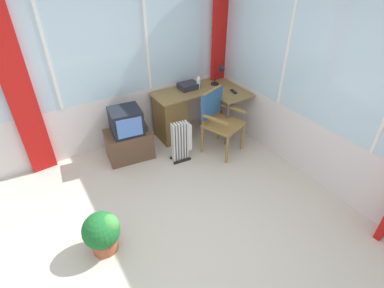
# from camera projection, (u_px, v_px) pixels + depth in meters

# --- Properties ---
(ground) EXTENTS (4.94, 5.17, 0.06)m
(ground) POSITION_uv_depth(u_px,v_px,m) (182.00, 236.00, 3.35)
(ground) COLOR beige
(north_window_panel) EXTENTS (3.94, 0.07, 2.71)m
(north_window_panel) POSITION_uv_depth(u_px,v_px,m) (102.00, 60.00, 4.06)
(north_window_panel) COLOR silver
(north_window_panel) RESTS_ON ground
(east_window_panel) EXTENTS (0.07, 4.17, 2.71)m
(east_window_panel) POSITION_uv_depth(u_px,v_px,m) (332.00, 82.00, 3.43)
(east_window_panel) COLOR silver
(east_window_panel) RESTS_ON ground
(curtain_north_left) EXTENTS (0.32, 0.10, 2.61)m
(curtain_north_left) POSITION_uv_depth(u_px,v_px,m) (16.00, 82.00, 3.56)
(curtain_north_left) COLOR red
(curtain_north_left) RESTS_ON ground
(curtain_corner) EXTENTS (0.32, 0.12, 2.61)m
(curtain_corner) POSITION_uv_depth(u_px,v_px,m) (220.00, 45.00, 4.80)
(curtain_corner) COLOR red
(curtain_corner) RESTS_ON ground
(desk) EXTENTS (1.35, 0.93, 0.75)m
(desk) POSITION_uv_depth(u_px,v_px,m) (175.00, 114.00, 4.75)
(desk) COLOR olive
(desk) RESTS_ON ground
(desk_lamp) EXTENTS (0.23, 0.20, 0.33)m
(desk_lamp) POSITION_uv_depth(u_px,v_px,m) (221.00, 72.00, 4.77)
(desk_lamp) COLOR black
(desk_lamp) RESTS_ON desk
(tv_remote) EXTENTS (0.07, 0.16, 0.02)m
(tv_remote) POSITION_uv_depth(u_px,v_px,m) (234.00, 92.00, 4.64)
(tv_remote) COLOR black
(tv_remote) RESTS_ON desk
(spray_bottle) EXTENTS (0.06, 0.06, 0.22)m
(spray_bottle) POSITION_uv_depth(u_px,v_px,m) (198.00, 82.00, 4.70)
(spray_bottle) COLOR silver
(spray_bottle) RESTS_ON desk
(paper_tray) EXTENTS (0.30, 0.23, 0.09)m
(paper_tray) POSITION_uv_depth(u_px,v_px,m) (188.00, 86.00, 4.73)
(paper_tray) COLOR #2B2A32
(paper_tray) RESTS_ON desk
(wooden_armchair) EXTENTS (0.62, 0.62, 0.95)m
(wooden_armchair) POSITION_uv_depth(u_px,v_px,m) (217.00, 113.00, 4.37)
(wooden_armchair) COLOR olive
(wooden_armchair) RESTS_ON ground
(tv_on_stand) EXTENTS (0.69, 0.51, 0.78)m
(tv_on_stand) POSITION_uv_depth(u_px,v_px,m) (128.00, 136.00, 4.33)
(tv_on_stand) COLOR brown
(tv_on_stand) RESTS_ON ground
(space_heater) EXTENTS (0.32, 0.19, 0.62)m
(space_heater) POSITION_uv_depth(u_px,v_px,m) (182.00, 141.00, 4.30)
(space_heater) COLOR silver
(space_heater) RESTS_ON ground
(potted_plant) EXTENTS (0.38, 0.38, 0.48)m
(potted_plant) POSITION_uv_depth(u_px,v_px,m) (103.00, 231.00, 3.03)
(potted_plant) COLOR #A55133
(potted_plant) RESTS_ON ground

